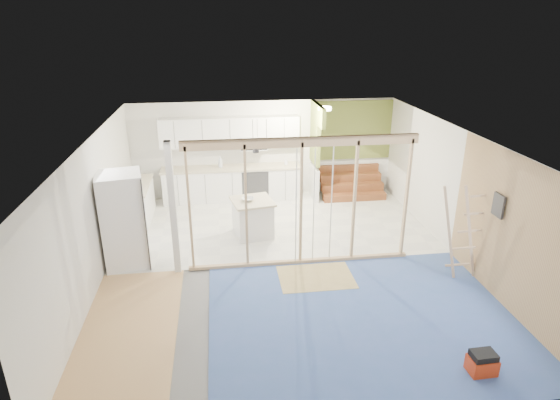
{
  "coord_description": "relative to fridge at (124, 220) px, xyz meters",
  "views": [
    {
      "loc": [
        -1.21,
        -8.15,
        4.61
      ],
      "look_at": [
        -0.02,
        0.6,
        1.15
      ],
      "focal_mm": 30.0,
      "sensor_mm": 36.0,
      "label": 1
    }
  ],
  "objects": [
    {
      "name": "ceiling_light",
      "position": [
        4.49,
        2.55,
        1.59
      ],
      "size": [
        0.32,
        0.32,
        0.08
      ],
      "primitive_type": "cylinder",
      "color": "#FFEABF",
      "rests_on": "room"
    },
    {
      "name": "bowl",
      "position": [
        2.47,
        0.96,
        -0.06
      ],
      "size": [
        0.28,
        0.28,
        0.07
      ],
      "primitive_type": "imported",
      "rotation": [
        0.0,
        0.0,
        -0.05
      ],
      "color": "silver",
      "rests_on": "island"
    },
    {
      "name": "island",
      "position": [
        2.57,
        0.97,
        -0.53
      ],
      "size": [
        1.01,
        1.01,
        0.85
      ],
      "rotation": [
        0.0,
        0.0,
        0.18
      ],
      "color": "silver",
      "rests_on": "room"
    },
    {
      "name": "sheathing_panel",
      "position": [
        6.57,
        -2.45,
        0.35
      ],
      "size": [
        0.02,
        4.0,
        2.6
      ],
      "primitive_type": "cube",
      "color": "tan",
      "rests_on": "room"
    },
    {
      "name": "fridge",
      "position": [
        0.0,
        0.0,
        0.0
      ],
      "size": [
        0.96,
        0.93,
        1.9
      ],
      "rotation": [
        0.0,
        0.0,
        0.19
      ],
      "color": "white",
      "rests_on": "room"
    },
    {
      "name": "floor_overlays",
      "position": [
        3.17,
        -0.39,
        -0.94
      ],
      "size": [
        7.0,
        8.0,
        0.03
      ],
      "color": "silver",
      "rests_on": "room"
    },
    {
      "name": "soap_bottle_a",
      "position": [
        1.91,
        3.26,
        0.13
      ],
      "size": [
        0.15,
        0.15,
        0.31
      ],
      "primitive_type": "imported",
      "rotation": [
        0.0,
        0.0,
        -0.34
      ],
      "color": "silver",
      "rests_on": "base_cabinets"
    },
    {
      "name": "soap_bottle_b",
      "position": [
        3.65,
        3.26,
        0.07
      ],
      "size": [
        0.1,
        0.1,
        0.18
      ],
      "primitive_type": "imported",
      "rotation": [
        0.0,
        0.0,
        -0.22
      ],
      "color": "white",
      "rests_on": "base_cabinets"
    },
    {
      "name": "upper_cabinets",
      "position": [
        2.25,
        3.37,
        0.87
      ],
      "size": [
        3.6,
        0.41,
        0.85
      ],
      "color": "white",
      "rests_on": "room"
    },
    {
      "name": "ladder",
      "position": [
        6.25,
        -1.34,
        -0.02
      ],
      "size": [
        0.96,
        0.19,
        1.81
      ],
      "rotation": [
        0.0,
        0.0,
        -0.35
      ],
      "color": "tan",
      "rests_on": "room"
    },
    {
      "name": "toolbox",
      "position": [
        5.34,
        -3.85,
        -0.78
      ],
      "size": [
        0.37,
        0.28,
        0.35
      ],
      "rotation": [
        0.0,
        0.0,
        0.02
      ],
      "color": "#A52B0F",
      "rests_on": "room"
    },
    {
      "name": "pot_rack",
      "position": [
        2.79,
        1.44,
        1.05
      ],
      "size": [
        0.52,
        0.52,
        0.72
      ],
      "color": "black",
      "rests_on": "room"
    },
    {
      "name": "stud_frame",
      "position": [
        2.85,
        -0.45,
        0.64
      ],
      "size": [
        4.66,
        0.14,
        2.6
      ],
      "color": "tan",
      "rests_on": "room"
    },
    {
      "name": "base_cabinets",
      "position": [
        1.49,
        2.91,
        -0.48
      ],
      "size": [
        4.45,
        2.24,
        0.93
      ],
      "color": "white",
      "rests_on": "room"
    },
    {
      "name": "electrical_panel",
      "position": [
        6.52,
        -1.85,
        0.7
      ],
      "size": [
        0.04,
        0.3,
        0.4
      ],
      "primitive_type": "cube",
      "color": "#37383C",
      "rests_on": "room"
    },
    {
      "name": "green_partition",
      "position": [
        5.14,
        3.21,
        -0.01
      ],
      "size": [
        2.25,
        1.51,
        2.6
      ],
      "color": "olive",
      "rests_on": "room"
    },
    {
      "name": "room",
      "position": [
        3.09,
        -0.45,
        0.35
      ],
      "size": [
        7.01,
        8.01,
        2.61
      ],
      "color": "slate",
      "rests_on": "ground"
    }
  ]
}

